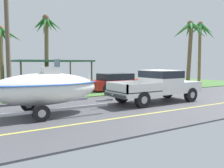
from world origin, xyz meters
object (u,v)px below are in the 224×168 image
palm_tree_near_left (190,36)px  palm_tree_far_right (46,32)px  palm_tree_mid (1,39)px  palm_tree_far_left (201,36)px  pickup_truck_towing (160,84)px  utility_pole (7,28)px  parked_sedan_near (117,82)px  carport_awning (50,61)px  boat_on_trailer (45,89)px

palm_tree_near_left → palm_tree_far_right: 13.74m
palm_tree_mid → palm_tree_far_left: bearing=-25.3°
pickup_truck_towing → palm_tree_far_right: palm_tree_far_right is taller
pickup_truck_towing → palm_tree_mid: 16.20m
palm_tree_far_left → utility_pole: utility_pole is taller
pickup_truck_towing → parked_sedan_near: bearing=81.3°
palm_tree_mid → parked_sedan_near: bearing=-49.9°
carport_awning → palm_tree_mid: bearing=141.9°
palm_tree_far_left → palm_tree_far_right: bearing=150.7°
pickup_truck_towing → carport_awning: bearing=103.2°
palm_tree_mid → palm_tree_far_left: size_ratio=0.89×
boat_on_trailer → utility_pole: bearing=99.4°
boat_on_trailer → palm_tree_mid: size_ratio=1.02×
carport_awning → palm_tree_near_left: bearing=-31.8°
palm_tree_far_left → palm_tree_near_left: bearing=-158.3°
boat_on_trailer → utility_pole: 5.46m
boat_on_trailer → parked_sedan_near: bearing=38.3°
boat_on_trailer → palm_tree_mid: bearing=89.8°
palm_tree_far_left → carport_awning: bearing=158.6°
parked_sedan_near → palm_tree_far_right: palm_tree_far_right is taller
parked_sedan_near → palm_tree_far_right: 9.71m
parked_sedan_near → utility_pole: bearing=-170.8°
pickup_truck_towing → palm_tree_far_left: (11.26, 6.12, 3.98)m
boat_on_trailer → palm_tree_far_left: size_ratio=0.91×
pickup_truck_towing → carport_awning: carport_awning is taller
parked_sedan_near → palm_tree_near_left: palm_tree_near_left is taller
carport_awning → palm_tree_far_right: (0.38, 2.16, 2.88)m
carport_awning → palm_tree_far_left: bearing=-21.4°
pickup_truck_towing → carport_awning: (-2.71, 11.60, 1.33)m
parked_sedan_near → palm_tree_far_left: 11.24m
boat_on_trailer → palm_tree_near_left: 15.79m
palm_tree_far_left → palm_tree_far_right: palm_tree_far_right is taller
palm_tree_mid → utility_pole: bearing=-94.6°
palm_tree_mid → utility_pole: utility_pole is taller
palm_tree_near_left → pickup_truck_towing: bearing=-149.1°
carport_awning → utility_pole: bearing=-122.3°
boat_on_trailer → palm_tree_mid: palm_tree_mid is taller
utility_pole → palm_tree_far_left: bearing=5.0°
boat_on_trailer → carport_awning: 12.25m
palm_tree_mid → utility_pole: size_ratio=0.72×
parked_sedan_near → palm_tree_far_right: size_ratio=0.65×
palm_tree_far_left → boat_on_trailer: bearing=-161.0°
carport_awning → palm_tree_far_left: palm_tree_far_left is taller
boat_on_trailer → parked_sedan_near: boat_on_trailer is taller
pickup_truck_towing → boat_on_trailer: boat_on_trailer is taller
pickup_truck_towing → palm_tree_mid: size_ratio=0.96×
palm_tree_far_right → palm_tree_mid: bearing=169.8°
carport_awning → palm_tree_mid: palm_tree_mid is taller
carport_awning → palm_tree_mid: 5.12m
parked_sedan_near → palm_tree_far_left: (10.37, 0.31, 4.31)m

